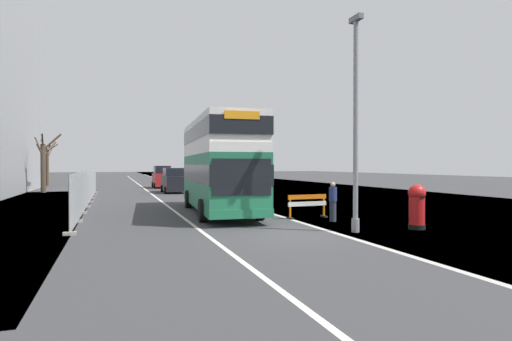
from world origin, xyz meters
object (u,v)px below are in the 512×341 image
lamppost_foreground (356,131)px  car_receding_mid (162,178)px  car_oncoming_near (174,181)px  roadworks_barrier (307,203)px  double_decker_bus (219,164)px  pedestrian_at_kerb (333,202)px  red_pillar_postbox (417,205)px

lamppost_foreground → car_receding_mid: bearing=95.9°
lamppost_foreground → car_oncoming_near: (-3.28, 24.61, -2.69)m
car_receding_mid → lamppost_foreground: bearing=-84.1°
lamppost_foreground → roadworks_barrier: bearing=88.8°
double_decker_bus → car_oncoming_near: double_decker_bus is taller
double_decker_bus → lamppost_foreground: lamppost_foreground is taller
double_decker_bus → pedestrian_at_kerb: size_ratio=6.39×
car_oncoming_near → roadworks_barrier: bearing=-80.6°
double_decker_bus → car_receding_mid: double_decker_bus is taller
roadworks_barrier → car_receding_mid: 28.96m
double_decker_bus → roadworks_barrier: 5.15m
double_decker_bus → lamppost_foreground: 8.47m
roadworks_barrier → pedestrian_at_kerb: pedestrian_at_kerb is taller
double_decker_bus → pedestrian_at_kerb: (3.91, -4.85, -1.65)m
red_pillar_postbox → car_receding_mid: car_receding_mid is taller
roadworks_barrier → lamppost_foreground: bearing=-91.2°
pedestrian_at_kerb → red_pillar_postbox: bearing=-56.6°
car_oncoming_near → car_receding_mid: size_ratio=1.12×
roadworks_barrier → pedestrian_at_kerb: bearing=-67.9°
lamppost_foreground → car_oncoming_near: lamppost_foreground is taller
car_oncoming_near → pedestrian_at_kerb: bearing=-79.7°
roadworks_barrier → double_decker_bus: bearing=134.1°
roadworks_barrier → pedestrian_at_kerb: (0.56, -1.39, 0.17)m
red_pillar_postbox → double_decker_bus: bearing=126.9°
lamppost_foreground → car_receding_mid: lamppost_foreground is taller
double_decker_bus → red_pillar_postbox: double_decker_bus is taller
car_receding_mid → pedestrian_at_kerb: car_receding_mid is taller
pedestrian_at_kerb → car_oncoming_near: bearing=100.3°
car_receding_mid → roadworks_barrier: bearing=-83.1°
car_oncoming_near → car_receding_mid: (-0.11, 8.41, 0.07)m
roadworks_barrier → car_oncoming_near: car_oncoming_near is taller
roadworks_barrier → car_receding_mid: bearing=96.9°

